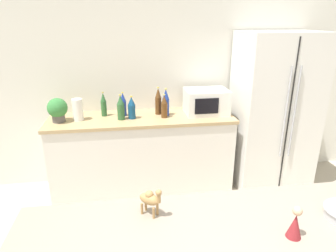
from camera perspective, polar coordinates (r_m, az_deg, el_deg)
name	(u,v)px	position (r m, az deg, el deg)	size (l,w,h in m)	color
wall_back	(162,78)	(3.63, -1.13, 9.20)	(8.00, 0.06, 2.55)	silver
back_counter	(143,153)	(3.54, -4.85, -5.15)	(2.07, 0.63, 0.90)	silver
refrigerator	(274,112)	(3.75, 19.46, 2.60)	(0.89, 0.69, 1.82)	silver
potted_plant	(58,109)	(3.37, -20.30, 3.02)	(0.21, 0.21, 0.26)	#595451
paper_towel_roll	(78,110)	(3.36, -16.82, 3.00)	(0.11, 0.11, 0.24)	white
microwave	(206,102)	(3.48, 7.29, 4.63)	(0.48, 0.37, 0.28)	white
back_bottle_0	(132,108)	(3.29, -6.93, 3.43)	(0.08, 0.08, 0.25)	navy
back_bottle_1	(158,101)	(3.42, -1.88, 4.70)	(0.07, 0.07, 0.31)	brown
back_bottle_2	(123,104)	(3.41, -8.56, 4.08)	(0.07, 0.07, 0.27)	navy
back_bottle_3	(164,107)	(3.30, -0.72, 3.72)	(0.07, 0.07, 0.26)	brown
back_bottle_4	(121,108)	(3.28, -8.99, 3.46)	(0.08, 0.08, 0.28)	#2D6033
back_bottle_5	(166,103)	(3.38, -0.38, 4.47)	(0.08, 0.08, 0.31)	navy
back_bottle_6	(104,105)	(3.43, -12.17, 4.00)	(0.06, 0.06, 0.27)	#2D6033
camel_figurine	(150,199)	(1.61, -3.39, -13.65)	(0.13, 0.12, 0.17)	#A87F4C
wise_man_figurine_blue	(295,224)	(1.60, 23.06, -16.81)	(0.07, 0.07, 0.17)	maroon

